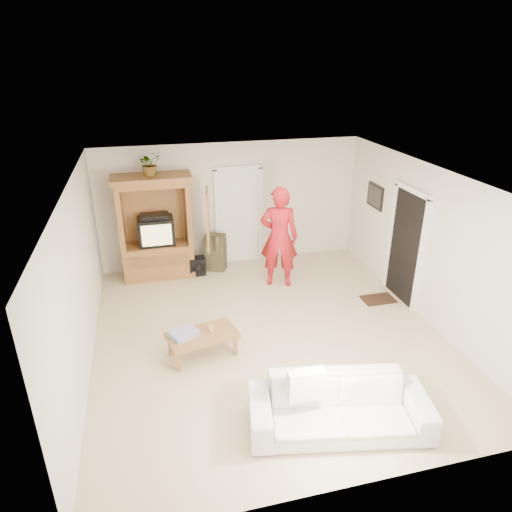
{
  "coord_description": "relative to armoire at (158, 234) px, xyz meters",
  "views": [
    {
      "loc": [
        -1.73,
        -6.08,
        4.22
      ],
      "look_at": [
        -0.06,
        0.6,
        1.15
      ],
      "focal_mm": 32.0,
      "sensor_mm": 36.0,
      "label": 1
    }
  ],
  "objects": [
    {
      "name": "wall_back",
      "position": [
        1.58,
        0.34,
        0.39
      ],
      "size": [
        5.5,
        0.0,
        5.5
      ],
      "primitive_type": "plane",
      "rotation": [
        1.57,
        0.0,
        0.0
      ],
      "color": "silver",
      "rests_on": "floor"
    },
    {
      "name": "framed_picture",
      "position": [
        4.31,
        -0.76,
        0.69
      ],
      "size": [
        0.03,
        0.6,
        0.48
      ],
      "primitive_type": "cube",
      "color": "black",
      "rests_on": "wall_right"
    },
    {
      "name": "floor",
      "position": [
        1.58,
        -2.66,
        -0.91
      ],
      "size": [
        6.0,
        6.0,
        0.0
      ],
      "primitive_type": "plane",
      "color": "#C8B085",
      "rests_on": "ground"
    },
    {
      "name": "coffee_table",
      "position": [
        0.46,
        -2.97,
        -0.58
      ],
      "size": [
        1.12,
        0.76,
        0.38
      ],
      "rotation": [
        0.0,
        0.0,
        0.21
      ],
      "color": "olive",
      "rests_on": "floor"
    },
    {
      "name": "backpack_black",
      "position": [
        0.73,
        -0.22,
        -0.71
      ],
      "size": [
        0.34,
        0.22,
        0.4
      ],
      "primitive_type": null,
      "rotation": [
        0.0,
        0.0,
        0.08
      ],
      "color": "black",
      "rests_on": "floor"
    },
    {
      "name": "doorway_right",
      "position": [
        4.3,
        -2.06,
        0.11
      ],
      "size": [
        0.05,
        0.9,
        2.04
      ],
      "primitive_type": "cube",
      "color": "black",
      "rests_on": "floor"
    },
    {
      "name": "ceiling",
      "position": [
        1.58,
        -2.66,
        1.69
      ],
      "size": [
        6.0,
        6.0,
        0.0
      ],
      "primitive_type": "plane",
      "rotation": [
        3.14,
        0.0,
        0.0
      ],
      "color": "white",
      "rests_on": "floor"
    },
    {
      "name": "sofa",
      "position": [
        1.86,
        -4.84,
        -0.59
      ],
      "size": [
        2.29,
        1.24,
        0.63
      ],
      "primitive_type": "imported",
      "rotation": [
        0.0,
        0.0,
        -0.19
      ],
      "color": "silver",
      "rests_on": "floor"
    },
    {
      "name": "wall_front",
      "position": [
        1.58,
        -5.66,
        0.39
      ],
      "size": [
        5.5,
        0.0,
        5.5
      ],
      "primitive_type": "plane",
      "rotation": [
        -1.57,
        0.0,
        0.0
      ],
      "color": "silver",
      "rests_on": "floor"
    },
    {
      "name": "doormat",
      "position": [
        3.88,
        -2.06,
        -0.9
      ],
      "size": [
        0.6,
        0.4,
        0.02
      ],
      "primitive_type": "cube",
      "color": "#382316",
      "rests_on": "floor"
    },
    {
      "name": "man",
      "position": [
        2.24,
        -0.98,
        0.09
      ],
      "size": [
        0.85,
        0.69,
        2.0
      ],
      "primitive_type": "imported",
      "rotation": [
        0.0,
        0.0,
        2.8
      ],
      "color": "#AE171B",
      "rests_on": "floor"
    },
    {
      "name": "wall_left",
      "position": [
        -1.17,
        -2.66,
        0.39
      ],
      "size": [
        0.0,
        6.0,
        6.0
      ],
      "primitive_type": "plane",
      "rotation": [
        1.57,
        0.0,
        1.57
      ],
      "color": "silver",
      "rests_on": "floor"
    },
    {
      "name": "wall_right",
      "position": [
        4.33,
        -2.66,
        0.39
      ],
      "size": [
        0.0,
        6.0,
        6.0
      ],
      "primitive_type": "plane",
      "rotation": [
        1.57,
        0.0,
        -1.57
      ],
      "color": "silver",
      "rests_on": "floor"
    },
    {
      "name": "backpack_olive",
      "position": [
        1.15,
        -0.01,
        -0.52
      ],
      "size": [
        0.5,
        0.44,
        0.78
      ],
      "primitive_type": null,
      "rotation": [
        0.0,
        0.0,
        -0.42
      ],
      "color": "#47442B",
      "rests_on": "floor"
    },
    {
      "name": "towel",
      "position": [
        0.2,
        -2.97,
        -0.49
      ],
      "size": [
        0.46,
        0.42,
        0.08
      ],
      "primitive_type": "cube",
      "rotation": [
        0.0,
        0.0,
        0.45
      ],
      "color": "#D8488E",
      "rests_on": "coffee_table"
    },
    {
      "name": "armoire",
      "position": [
        0.0,
        0.0,
        0.0
      ],
      "size": [
        1.82,
        1.14,
        2.1
      ],
      "color": "#99642F",
      "rests_on": "floor"
    },
    {
      "name": "candle",
      "position": [
        0.6,
        -2.92,
        -0.48
      ],
      "size": [
        0.08,
        0.08,
        0.1
      ],
      "primitive_type": "cylinder",
      "color": "tan",
      "rests_on": "coffee_table"
    },
    {
      "name": "plant",
      "position": [
        -0.02,
        -0.03,
        1.42
      ],
      "size": [
        0.54,
        0.52,
        0.47
      ],
      "primitive_type": "imported",
      "rotation": [
        0.0,
        0.0,
        0.52
      ],
      "color": "#4C7238",
      "rests_on": "armoire"
    },
    {
      "name": "door_back",
      "position": [
        1.73,
        0.31,
        0.11
      ],
      "size": [
        0.85,
        0.05,
        2.04
      ],
      "primitive_type": "cube",
      "color": "white",
      "rests_on": "floor"
    }
  ]
}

